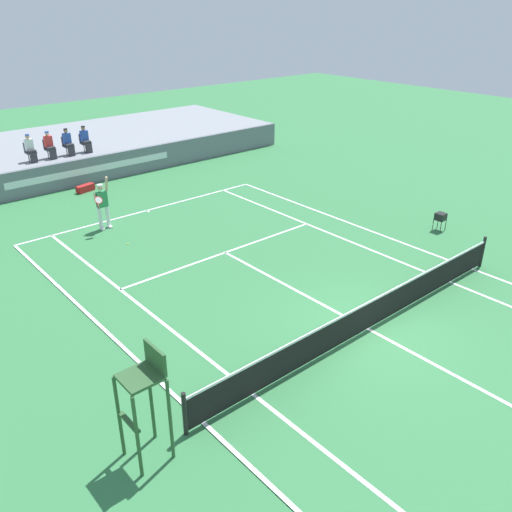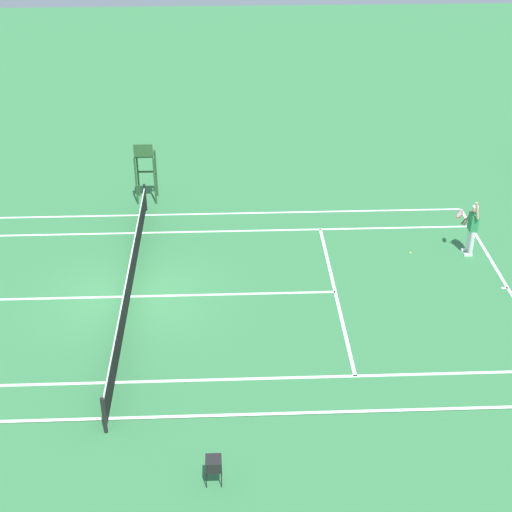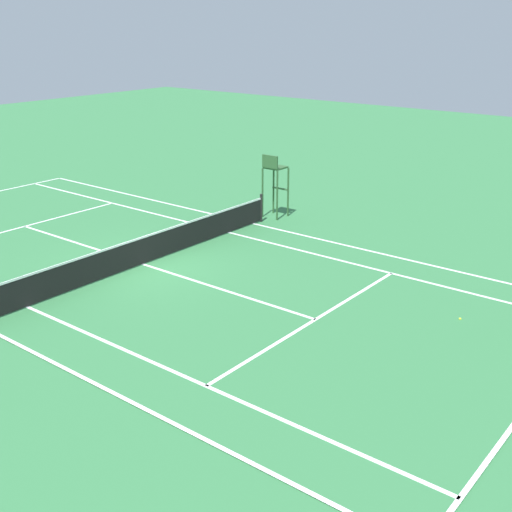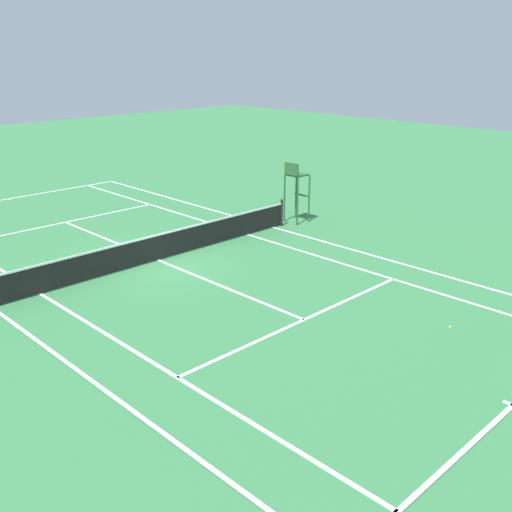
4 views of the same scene
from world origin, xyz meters
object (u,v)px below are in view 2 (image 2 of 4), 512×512
tennis_ball (410,253)px  umpire_chair (145,164)px  ball_hopper (213,463)px  tennis_player (472,228)px

tennis_ball → umpire_chair: bearing=-115.6°
ball_hopper → tennis_player: bearing=138.9°
tennis_player → ball_hopper: size_ratio=2.98×
ball_hopper → tennis_ball: bearing=146.3°
umpire_chair → ball_hopper: umpire_chair is taller
tennis_player → ball_hopper: tennis_player is taller
tennis_player → tennis_ball: 2.18m
umpire_chair → ball_hopper: (14.39, 2.65, -0.98)m
tennis_ball → ball_hopper: ball_hopper is taller
umpire_chair → ball_hopper: bearing=10.4°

